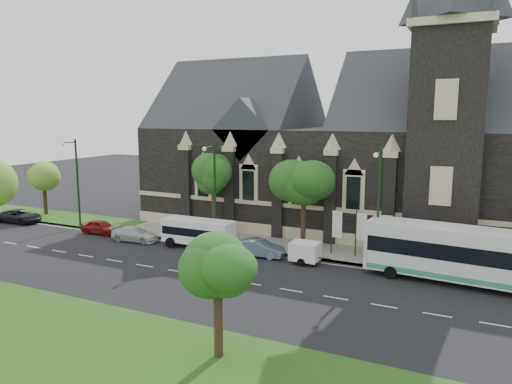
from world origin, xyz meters
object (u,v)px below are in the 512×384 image
Objects in this scene: car_far_red at (101,227)px; tree_park_east at (223,262)px; tree_walk_right at (307,180)px; tree_walk_far at (46,175)px; car_far_white at (135,234)px; banner_flag_left at (335,227)px; car_far_black at (19,216)px; sedan at (259,248)px; street_lamp_mid at (214,189)px; tour_coach at (467,255)px; street_lamp_far at (76,178)px; banner_flag_right at (385,232)px; tree_walk_left at (216,175)px; banner_flag_center at (360,229)px; shuttle_bus at (199,231)px; street_lamp_near at (378,201)px; box_trailer at (305,251)px.

tree_park_east is at bearing -127.50° from car_far_red.
tree_walk_right reaches higher than tree_walk_far.
tree_walk_far reaches higher than car_far_white.
banner_flag_left is 0.80× the size of car_far_black.
sedan is 1.06× the size of car_far_red.
tree_walk_far is 0.70× the size of street_lamp_mid.
sedan is at bearing -151.24° from banner_flag_left.
tour_coach is at bearing 56.95° from tree_park_east.
tree_walk_right is at bearing 8.86° from street_lamp_far.
banner_flag_right is at bearing 0.00° from banner_flag_left.
tree_walk_left is 1.91× the size of car_far_red.
tree_walk_right is 7.36m from sedan.
banner_flag_center is 1.00× the size of banner_flag_right.
banner_flag_center is 0.89× the size of car_far_white.
tree_walk_left is 0.57× the size of tour_coach.
car_far_red is 0.80× the size of car_far_black.
banner_flag_right is at bearing 9.73° from shuttle_bus.
car_far_white is at bearing -11.08° from street_lamp_far.
banner_flag_right is 0.94× the size of sedan.
street_lamp_far reaches higher than banner_flag_center.
car_far_red is at bearing -172.69° from banner_flag_left.
banner_flag_left is at bearing -64.61° from sedan.
street_lamp_near is 1.81× the size of car_far_black.
tree_walk_right reaches higher than shuttle_bus.
street_lamp_far is 36.35m from tour_coach.
box_trailer is at bearing -150.03° from banner_flag_right.
sedan reaches higher than car_far_red.
street_lamp_mid is at bearing 0.00° from street_lamp_far.
street_lamp_far reaches higher than banner_flag_right.
shuttle_bus is at bearing 85.66° from sedan.
shuttle_bus is (-11.24, -2.90, -0.95)m from banner_flag_left.
tree_walk_left is at bearing 51.22° from sedan.
tree_walk_left is at bearing 1.37° from tree_walk_far.
tree_walk_right is at bearing -85.86° from car_far_black.
tree_walk_far reaches higher than banner_flag_center.
car_far_red is (-20.93, 0.27, -0.27)m from box_trailer.
tour_coach is 27.61m from car_far_white.
street_lamp_near is (15.80, -3.61, -0.62)m from tree_walk_left.
shuttle_bus is at bearing -175.17° from tour_coach.
banner_flag_right is (30.29, 1.91, -2.73)m from street_lamp_far.
street_lamp_near is at bearing -90.98° from car_far_white.
tree_park_east is 15.68m from box_trailer.
banner_flag_left is 0.94× the size of sedan.
banner_flag_left is at bearing -1.97° from tree_walk_far.
banner_flag_left is at bearing 168.56° from tour_coach.
car_far_red is at bearing -173.79° from banner_flag_right.
banner_flag_center is at bearing 164.76° from tour_coach.
street_lamp_far is 21.31m from sedan.
street_lamp_mid is 1.00× the size of street_lamp_far.
sedan reaches higher than car_far_black.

